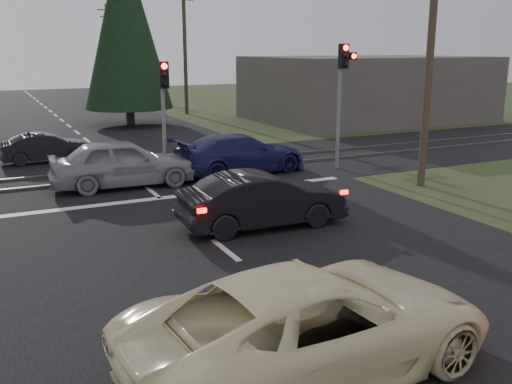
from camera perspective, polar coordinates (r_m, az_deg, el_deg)
ground at (r=10.80m, az=3.27°, el=-10.77°), size 120.00×120.00×0.00m
road at (r=19.67m, az=-11.07°, el=0.59°), size 14.00×100.00×0.01m
rail_corridor at (r=21.56m, az=-12.47°, el=1.72°), size 120.00×8.00×0.01m
stop_line at (r=17.98m, az=-9.57°, el=-0.60°), size 13.00×0.35×0.00m
rail_near at (r=20.79m, az=-11.95°, el=1.41°), size 120.00×0.12×0.10m
rail_far at (r=22.31m, az=-12.97°, el=2.23°), size 120.00×0.12×0.10m
traffic_signal_right at (r=21.87m, az=8.67°, el=10.83°), size 0.68×0.48×4.70m
traffic_signal_center at (r=20.13m, az=-9.19°, el=9.07°), size 0.32×0.48×4.10m
utility_pole_near at (r=19.70m, az=17.10°, el=14.13°), size 1.80×0.26×9.00m
utility_pole_mid at (r=40.75m, az=-7.13°, el=14.39°), size 1.80×0.26×9.00m
utility_pole_far at (r=64.90m, az=-14.58°, el=13.97°), size 1.80×0.26×9.00m
conifer_tree at (r=35.53m, az=-12.94°, el=16.22°), size 5.20×5.20×11.00m
building_right at (r=38.19m, az=10.96°, el=10.16°), size 14.00×10.00×4.00m
cream_coupe at (r=8.31m, az=5.67°, el=-12.93°), size 5.77×3.04×1.55m
dark_hatchback at (r=14.77m, az=0.66°, el=-0.84°), size 4.40×1.67×1.43m
silver_car at (r=19.60m, az=-13.17°, el=2.85°), size 4.85×2.15×1.62m
blue_sedan at (r=21.15m, az=-1.61°, el=3.82°), size 5.21×2.50×1.47m
dark_car_far at (r=24.85m, az=-20.22°, el=4.19°), size 3.64×1.40×1.18m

